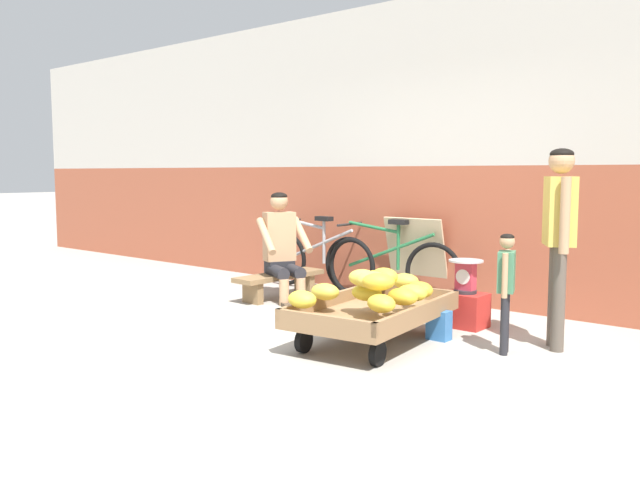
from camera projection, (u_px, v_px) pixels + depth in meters
name	position (u px, v px, depth m)	size (l,w,h in m)	color
ground_plane	(278.00, 352.00, 4.95)	(80.00, 80.00, 0.00)	#A39E93
back_wall	(455.00, 149.00, 6.82)	(16.00, 0.30, 3.18)	#A35138
banana_cart	(373.00, 314.00, 5.16)	(1.00, 1.53, 0.36)	#8E6B47
banana_pile	(376.00, 287.00, 5.10)	(0.98, 1.39, 0.26)	yellow
low_bench	(280.00, 280.00, 7.05)	(0.35, 1.11, 0.27)	olive
vendor_seated	(282.00, 247.00, 6.94)	(0.74, 0.64, 1.14)	tan
plastic_crate	(465.00, 310.00, 5.75)	(0.36, 0.28, 0.30)	red
weighing_scale	(466.00, 276.00, 5.71)	(0.30, 0.30, 0.29)	#28282D
bicycle_near_left	(317.00, 260.00, 7.53)	(1.66, 0.48, 0.86)	black
bicycle_far_left	(389.00, 266.00, 7.02)	(1.66, 0.48, 0.86)	black
sign_board	(417.00, 258.00, 7.00)	(0.70, 0.25, 0.88)	#C6B289
customer_adult	(559.00, 225.00, 4.96)	(0.33, 0.44, 1.53)	brown
customer_child	(506.00, 280.00, 4.86)	(0.17, 0.27, 0.90)	#232328
shopping_bag	(439.00, 325.00, 5.31)	(0.18, 0.12, 0.24)	#3370B7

